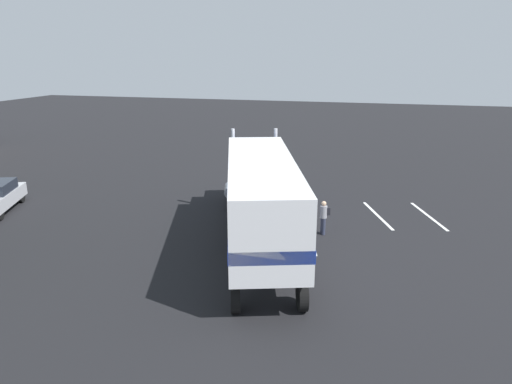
{
  "coord_description": "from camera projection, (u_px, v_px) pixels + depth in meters",
  "views": [
    {
      "loc": [
        -23.56,
        -6.26,
        8.16
      ],
      "look_at": [
        -2.33,
        -0.61,
        1.6
      ],
      "focal_mm": 32.48,
      "sensor_mm": 36.0,
      "label": 1
    }
  ],
  "objects": [
    {
      "name": "lane_stripe_mid",
      "position": [
        377.0,
        215.0,
        24.4
      ],
      "size": [
        4.18,
        1.69,
        0.01
      ],
      "primitive_type": "cube",
      "rotation": [
        0.0,
        0.0,
        0.36
      ],
      "color": "silver",
      "rests_on": "ground_plane"
    },
    {
      "name": "person_bystander",
      "position": [
        324.0,
        216.0,
        21.62
      ],
      "size": [
        0.42,
        0.48,
        1.63
      ],
      "color": "#2D3347",
      "rests_on": "ground_plane"
    },
    {
      "name": "semi_truck",
      "position": [
        259.0,
        192.0,
        19.77
      ],
      "size": [
        14.23,
        6.78,
        4.5
      ],
      "color": "#193399",
      "rests_on": "ground_plane"
    },
    {
      "name": "lane_stripe_far",
      "position": [
        428.0,
        216.0,
        24.3
      ],
      "size": [
        4.2,
        1.61,
        0.01
      ],
      "primitive_type": "cube",
      "rotation": [
        0.0,
        0.0,
        0.34
      ],
      "color": "silver",
      "rests_on": "ground_plane"
    },
    {
      "name": "lane_stripe_near",
      "position": [
        309.0,
        236.0,
        21.57
      ],
      "size": [
        4.28,
        1.34,
        0.01
      ],
      "primitive_type": "cube",
      "rotation": [
        0.0,
        0.0,
        0.27
      ],
      "color": "silver",
      "rests_on": "ground_plane"
    },
    {
      "name": "ground_plane",
      "position": [
        256.0,
        207.0,
        25.7
      ],
      "size": [
        120.0,
        120.0,
        0.0
      ],
      "primitive_type": "plane",
      "color": "black"
    }
  ]
}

